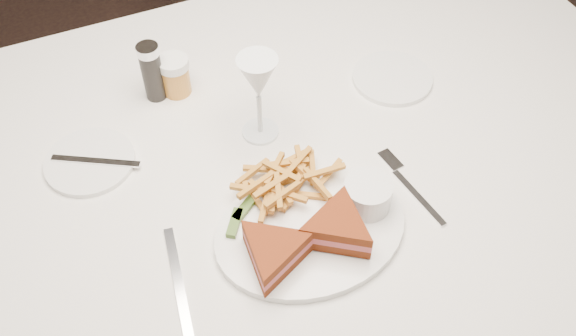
# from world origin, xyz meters

# --- Properties ---
(table) EXTENTS (1.73, 1.26, 0.75)m
(table) POSITION_xyz_m (0.25, -0.01, 0.38)
(table) COLOR silver
(table) RESTS_ON ground
(chair_far) EXTENTS (0.73, 0.68, 0.73)m
(chair_far) POSITION_xyz_m (0.22, 0.85, 0.37)
(chair_far) COLOR #4A372D
(chair_far) RESTS_ON ground
(table_setting) EXTENTS (0.76, 0.65, 0.18)m
(table_setting) POSITION_xyz_m (0.24, -0.07, 0.79)
(table_setting) COLOR white
(table_setting) RESTS_ON table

